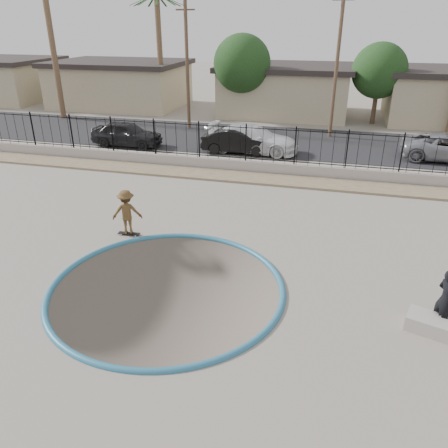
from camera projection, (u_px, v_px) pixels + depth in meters
ground at (251, 181)px, 24.82m from camera, size 120.00×120.00×2.20m
bowl_pit at (167, 288)px, 12.95m from camera, size 6.84×6.84×1.80m
coping_ring at (167, 288)px, 12.95m from camera, size 7.04×7.04×0.20m
rock_strip at (241, 177)px, 21.87m from camera, size 42.00×1.60×0.11m
retaining_wall at (245, 166)px, 22.73m from camera, size 42.00×0.45×0.60m
fence at (246, 143)px, 22.22m from camera, size 40.00×0.04×1.80m
street at (266, 140)px, 28.73m from camera, size 90.00×8.00×0.04m
house_west at (121, 83)px, 39.59m from camera, size 11.60×8.60×3.90m
house_center at (286, 89)px, 36.22m from camera, size 10.60×8.60×3.90m
palm_left at (47, 8)px, 31.80m from camera, size 2.30×2.30×11.30m
palm_mid at (158, 27)px, 34.27m from camera, size 2.30×2.30×9.30m
utility_pole_left at (187, 60)px, 29.84m from camera, size 1.70×0.24×9.00m
utility_pole_mid at (337, 59)px, 27.48m from camera, size 1.70×0.24×9.50m
street_tree_left at (242, 64)px, 32.89m from camera, size 4.32×4.32×6.36m
street_tree_mid at (379, 71)px, 31.66m from camera, size 3.96×3.96×5.83m
skater at (127, 214)px, 15.79m from camera, size 1.22×0.95×1.66m
skateboard at (129, 233)px, 16.12m from camera, size 0.84×0.27×0.07m
videographer at (446, 299)px, 10.98m from camera, size 0.65×0.73×1.68m
concrete_ledge at (440, 327)px, 10.99m from camera, size 1.74×1.16×0.40m
car_a at (127, 134)px, 27.09m from camera, size 4.43×1.88×1.49m
car_b at (238, 141)px, 25.69m from camera, size 4.29×1.63×1.40m
car_c at (253, 139)px, 25.80m from camera, size 5.59×2.67×1.57m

